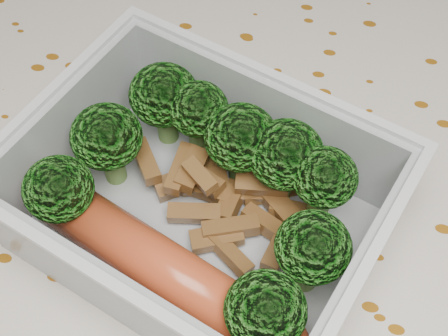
# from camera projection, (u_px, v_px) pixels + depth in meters

# --- Properties ---
(dining_table) EXTENTS (1.40, 0.90, 0.75)m
(dining_table) POSITION_uv_depth(u_px,v_px,m) (216.00, 248.00, 0.46)
(dining_table) COLOR brown
(dining_table) RESTS_ON ground
(tablecloth) EXTENTS (1.46, 0.96, 0.19)m
(tablecloth) POSITION_uv_depth(u_px,v_px,m) (216.00, 214.00, 0.42)
(tablecloth) COLOR beige
(tablecloth) RESTS_ON dining_table
(lunch_container) EXTENTS (0.24, 0.21, 0.07)m
(lunch_container) POSITION_uv_depth(u_px,v_px,m) (200.00, 210.00, 0.35)
(lunch_container) COLOR silver
(lunch_container) RESTS_ON tablecloth
(broccoli_florets) EXTENTS (0.17, 0.16, 0.06)m
(broccoli_florets) POSITION_uv_depth(u_px,v_px,m) (215.00, 170.00, 0.34)
(broccoli_florets) COLOR #608C3F
(broccoli_florets) RESTS_ON lunch_container
(meat_pile) EXTENTS (0.12, 0.09, 0.03)m
(meat_pile) POSITION_uv_depth(u_px,v_px,m) (226.00, 197.00, 0.36)
(meat_pile) COLOR brown
(meat_pile) RESTS_ON lunch_container
(sausage) EXTENTS (0.16, 0.08, 0.03)m
(sausage) POSITION_uv_depth(u_px,v_px,m) (164.00, 269.00, 0.33)
(sausage) COLOR #BE4622
(sausage) RESTS_ON lunch_container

